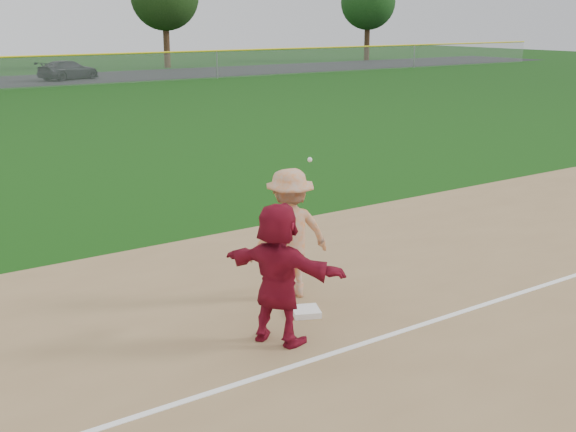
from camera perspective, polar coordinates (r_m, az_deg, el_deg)
ground at (r=11.01m, az=4.46°, el=-8.27°), size 160.00×160.00×0.00m
foul_line at (r=10.44m, az=7.25°, el=-9.57°), size 60.00×0.10×0.01m
first_base at (r=11.14m, az=1.41°, el=-7.56°), size 0.54×0.54×0.09m
base_runner at (r=9.92m, az=-0.78°, el=-4.56°), size 1.37×1.94×2.01m
car_right at (r=55.58m, az=-16.96°, el=10.98°), size 5.07×3.56×1.36m
first_base_play at (r=11.52m, az=0.14°, el=-1.41°), size 1.47×1.03×2.37m
tree_4 at (r=77.60m, az=6.34°, el=16.44°), size 5.60×5.60×8.67m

